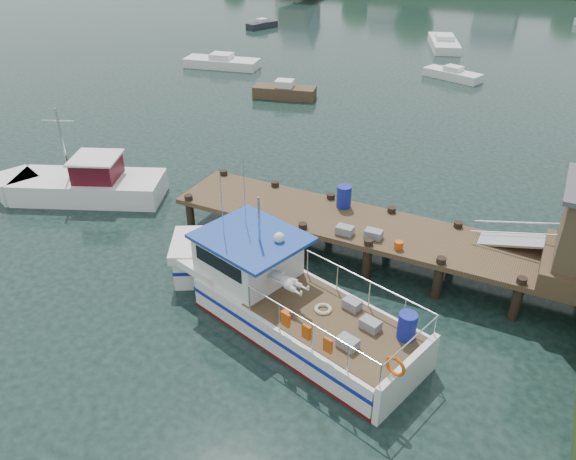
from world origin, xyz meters
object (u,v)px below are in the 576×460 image
at_px(moored_rowboat, 285,91).
at_px(moored_e, 262,25).
at_px(moored_a, 222,62).
at_px(lobster_boat, 276,294).
at_px(work_boat, 81,184).
at_px(dock, 516,237).
at_px(moored_b, 453,74).
at_px(moored_d, 444,43).

xyz_separation_m(moored_rowboat, moored_e, (-12.83, 20.09, -0.10)).
height_order(moored_a, moored_e, moored_a).
bearing_deg(moored_rowboat, lobster_boat, -47.52).
relative_size(lobster_boat, moored_a, 1.62).
bearing_deg(moored_rowboat, work_boat, -78.81).
distance_m(lobster_boat, moored_a, 31.45).
distance_m(dock, moored_rowboat, 23.18).
relative_size(moored_a, moored_b, 1.36).
distance_m(work_boat, moored_rowboat, 17.24).
xyz_separation_m(moored_a, moored_d, (14.23, 14.86, 0.01)).
xyz_separation_m(work_boat, moored_a, (-6.56, 22.04, -0.25)).
bearing_deg(lobster_boat, dock, 52.59).
height_order(moored_a, moored_d, moored_d).
distance_m(lobster_boat, moored_e, 46.86).
bearing_deg(work_boat, moored_e, 83.75).
height_order(work_boat, moored_e, work_boat).
distance_m(moored_rowboat, moored_e, 23.84).
bearing_deg(moored_d, work_boat, -91.44).
bearing_deg(moored_b, moored_e, 137.73).
xyz_separation_m(dock, moored_d, (-10.43, 35.82, -1.83)).
bearing_deg(moored_a, dock, -31.16).
relative_size(moored_rowboat, moored_a, 0.71).
bearing_deg(lobster_boat, moored_e, 136.06).
xyz_separation_m(work_boat, moored_b, (10.65, 26.94, -0.31)).
xyz_separation_m(lobster_boat, moored_rowboat, (-10.21, 20.72, -0.44)).
distance_m(moored_a, moored_b, 17.90).
bearing_deg(work_boat, dock, -19.71).
height_order(dock, lobster_boat, lobster_boat).
xyz_separation_m(dock, moored_b, (-7.45, 25.86, -1.89)).
distance_m(lobster_boat, moored_b, 30.50).
xyz_separation_m(dock, moored_e, (-29.41, 36.18, -1.89)).
xyz_separation_m(moored_rowboat, moored_d, (6.15, 19.73, -0.04)).
relative_size(work_boat, moored_a, 1.24).
height_order(dock, work_boat, dock).
height_order(moored_b, moored_d, moored_d).
bearing_deg(lobster_boat, work_boat, 179.82).
xyz_separation_m(lobster_boat, moored_d, (-4.06, 40.44, -0.47)).
bearing_deg(work_boat, lobster_boat, -39.93).
bearing_deg(moored_rowboat, moored_d, 88.92).
distance_m(work_boat, moored_d, 37.69).
xyz_separation_m(moored_d, moored_e, (-18.98, 0.36, -0.06)).
xyz_separation_m(lobster_boat, moored_e, (-23.04, 40.81, -0.53)).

